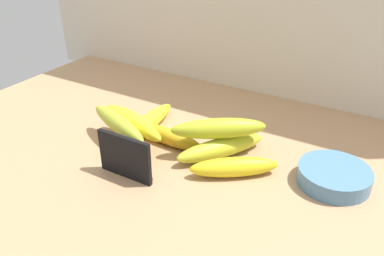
{
  "coord_description": "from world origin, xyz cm",
  "views": [
    {
      "loc": [
        38.79,
        -53.96,
        45.54
      ],
      "look_at": [
        4.8,
        4.41,
        8.0
      ],
      "focal_mm": 36.74,
      "sensor_mm": 36.0,
      "label": 1
    }
  ],
  "objects_px": {
    "banana_2": "(149,122)",
    "chalkboard_sign": "(125,158)",
    "banana_1": "(234,167)",
    "banana_5": "(219,128)",
    "banana_0": "(128,137)",
    "banana_4": "(168,136)",
    "banana_7": "(118,123)",
    "banana_8": "(128,119)",
    "banana_3": "(221,148)",
    "fruit_bowl": "(334,176)",
    "banana_6": "(134,122)"
  },
  "relations": [
    {
      "from": "banana_2",
      "to": "chalkboard_sign",
      "type": "bearing_deg",
      "value": -67.5
    },
    {
      "from": "banana_1",
      "to": "banana_5",
      "type": "distance_m",
      "value": 0.09
    },
    {
      "from": "banana_0",
      "to": "banana_4",
      "type": "bearing_deg",
      "value": 29.67
    },
    {
      "from": "banana_7",
      "to": "banana_8",
      "type": "relative_size",
      "value": 1.22
    },
    {
      "from": "chalkboard_sign",
      "to": "banana_8",
      "type": "bearing_deg",
      "value": 125.48
    },
    {
      "from": "chalkboard_sign",
      "to": "banana_4",
      "type": "xyz_separation_m",
      "value": [
        0.0,
        0.13,
        -0.02
      ]
    },
    {
      "from": "banana_2",
      "to": "banana_4",
      "type": "xyz_separation_m",
      "value": [
        0.07,
        -0.03,
        -0.0
      ]
    },
    {
      "from": "banana_3",
      "to": "banana_1",
      "type": "bearing_deg",
      "value": -42.8
    },
    {
      "from": "fruit_bowl",
      "to": "banana_5",
      "type": "bearing_deg",
      "value": -175.02
    },
    {
      "from": "fruit_bowl",
      "to": "banana_0",
      "type": "xyz_separation_m",
      "value": [
        -0.4,
        -0.07,
        0.0
      ]
    },
    {
      "from": "banana_4",
      "to": "chalkboard_sign",
      "type": "bearing_deg",
      "value": -91.34
    },
    {
      "from": "banana_7",
      "to": "banana_8",
      "type": "xyz_separation_m",
      "value": [
        0.01,
        0.02,
        0.0
      ]
    },
    {
      "from": "banana_0",
      "to": "banana_6",
      "type": "xyz_separation_m",
      "value": [
        0.01,
        0.01,
        0.03
      ]
    },
    {
      "from": "banana_0",
      "to": "banana_5",
      "type": "bearing_deg",
      "value": 17.32
    },
    {
      "from": "banana_0",
      "to": "banana_3",
      "type": "bearing_deg",
      "value": 15.86
    },
    {
      "from": "banana_2",
      "to": "banana_6",
      "type": "xyz_separation_m",
      "value": [
        0.01,
        -0.06,
        0.03
      ]
    },
    {
      "from": "banana_3",
      "to": "chalkboard_sign",
      "type": "bearing_deg",
      "value": -129.08
    },
    {
      "from": "banana_3",
      "to": "banana_4",
      "type": "xyz_separation_m",
      "value": [
        -0.12,
        -0.01,
        -0.0
      ]
    },
    {
      "from": "banana_1",
      "to": "fruit_bowl",
      "type": "bearing_deg",
      "value": 22.6
    },
    {
      "from": "banana_1",
      "to": "banana_4",
      "type": "distance_m",
      "value": 0.17
    },
    {
      "from": "banana_0",
      "to": "banana_6",
      "type": "height_order",
      "value": "banana_6"
    },
    {
      "from": "banana_3",
      "to": "banana_7",
      "type": "relative_size",
      "value": 1.02
    },
    {
      "from": "fruit_bowl",
      "to": "banana_0",
      "type": "distance_m",
      "value": 0.41
    },
    {
      "from": "banana_4",
      "to": "banana_6",
      "type": "bearing_deg",
      "value": -152.38
    },
    {
      "from": "banana_1",
      "to": "banana_3",
      "type": "distance_m",
      "value": 0.07
    },
    {
      "from": "banana_6",
      "to": "banana_8",
      "type": "xyz_separation_m",
      "value": [
        -0.02,
        0.0,
        0.0
      ]
    },
    {
      "from": "banana_2",
      "to": "banana_6",
      "type": "bearing_deg",
      "value": -80.36
    },
    {
      "from": "banana_3",
      "to": "banana_0",
      "type": "bearing_deg",
      "value": -164.14
    },
    {
      "from": "fruit_bowl",
      "to": "banana_3",
      "type": "distance_m",
      "value": 0.21
    },
    {
      "from": "banana_7",
      "to": "banana_5",
      "type": "bearing_deg",
      "value": 19.37
    },
    {
      "from": "banana_4",
      "to": "banana_5",
      "type": "bearing_deg",
      "value": 8.02
    },
    {
      "from": "banana_0",
      "to": "banana_5",
      "type": "relative_size",
      "value": 0.89
    },
    {
      "from": "banana_0",
      "to": "banana_3",
      "type": "distance_m",
      "value": 0.19
    },
    {
      "from": "banana_4",
      "to": "banana_7",
      "type": "relative_size",
      "value": 0.9
    },
    {
      "from": "banana_2",
      "to": "banana_5",
      "type": "xyz_separation_m",
      "value": [
        0.18,
        -0.02,
        0.04
      ]
    },
    {
      "from": "chalkboard_sign",
      "to": "banana_2",
      "type": "bearing_deg",
      "value": 112.5
    },
    {
      "from": "fruit_bowl",
      "to": "banana_5",
      "type": "distance_m",
      "value": 0.22
    },
    {
      "from": "banana_0",
      "to": "banana_2",
      "type": "bearing_deg",
      "value": 89.65
    },
    {
      "from": "banana_8",
      "to": "fruit_bowl",
      "type": "bearing_deg",
      "value": 9.11
    },
    {
      "from": "banana_5",
      "to": "banana_4",
      "type": "bearing_deg",
      "value": -171.98
    },
    {
      "from": "chalkboard_sign",
      "to": "banana_1",
      "type": "distance_m",
      "value": 0.2
    },
    {
      "from": "banana_1",
      "to": "banana_6",
      "type": "xyz_separation_m",
      "value": [
        -0.23,
        0.0,
        0.03
      ]
    },
    {
      "from": "banana_5",
      "to": "banana_7",
      "type": "relative_size",
      "value": 0.99
    },
    {
      "from": "chalkboard_sign",
      "to": "banana_4",
      "type": "bearing_deg",
      "value": 88.66
    },
    {
      "from": "banana_1",
      "to": "banana_3",
      "type": "relative_size",
      "value": 0.86
    },
    {
      "from": "chalkboard_sign",
      "to": "banana_1",
      "type": "height_order",
      "value": "chalkboard_sign"
    },
    {
      "from": "banana_1",
      "to": "banana_2",
      "type": "relative_size",
      "value": 0.86
    },
    {
      "from": "banana_3",
      "to": "banana_5",
      "type": "xyz_separation_m",
      "value": [
        -0.01,
        0.0,
        0.04
      ]
    },
    {
      "from": "banana_8",
      "to": "banana_6",
      "type": "bearing_deg",
      "value": -4.3
    },
    {
      "from": "banana_0",
      "to": "banana_1",
      "type": "relative_size",
      "value": 1.01
    }
  ]
}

